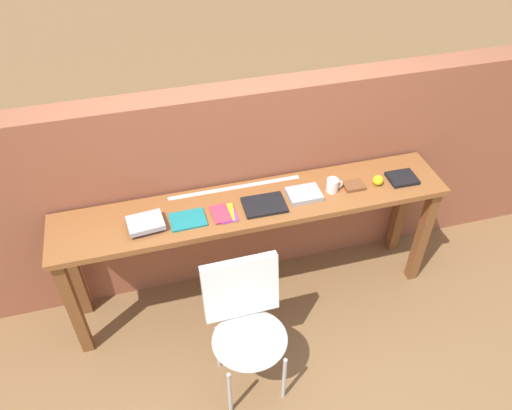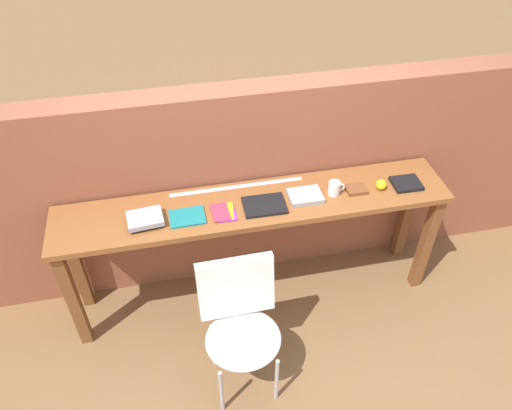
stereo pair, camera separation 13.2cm
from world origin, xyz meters
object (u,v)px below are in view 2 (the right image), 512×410
at_px(chair_white_moulded, 241,321).
at_px(sports_ball_small, 381,185).
at_px(pamphlet_pile_colourful, 223,212).
at_px(magazine_cycling, 187,217).
at_px(leather_journal_brown, 356,189).
at_px(mug, 335,188).
at_px(book_open_centre, 264,205).
at_px(book_stack_leftmost, 145,219).
at_px(book_repair_rightmost, 406,183).

distance_m(chair_white_moulded, sports_ball_small, 1.24).
distance_m(pamphlet_pile_colourful, sports_ball_small, 1.02).
relative_size(magazine_cycling, leather_journal_brown, 1.63).
xyz_separation_m(magazine_cycling, mug, (0.94, 0.03, 0.04)).
bearing_deg(pamphlet_pile_colourful, sports_ball_small, 1.03).
relative_size(pamphlet_pile_colourful, sports_ball_small, 2.58).
distance_m(magazine_cycling, pamphlet_pile_colourful, 0.22).
height_order(leather_journal_brown, sports_ball_small, sports_ball_small).
relative_size(book_open_centre, sports_ball_small, 3.81).
distance_m(book_stack_leftmost, book_repair_rightmost, 1.67).
relative_size(book_open_centre, leather_journal_brown, 2.00).
xyz_separation_m(chair_white_moulded, pamphlet_pile_colourful, (0.00, 0.55, 0.36)).
bearing_deg(mug, book_stack_leftmost, -178.63).
height_order(pamphlet_pile_colourful, sports_ball_small, sports_ball_small).
distance_m(pamphlet_pile_colourful, leather_journal_brown, 0.87).
distance_m(magazine_cycling, book_open_centre, 0.48).
relative_size(chair_white_moulded, mug, 8.10).
relative_size(magazine_cycling, sports_ball_small, 3.10).
xyz_separation_m(book_open_centre, mug, (0.46, 0.03, 0.04)).
relative_size(chair_white_moulded, sports_ball_small, 13.04).
relative_size(chair_white_moulded, leather_journal_brown, 6.86).
distance_m(mug, book_repair_rightmost, 0.49).
bearing_deg(leather_journal_brown, book_stack_leftmost, -177.97).
distance_m(book_open_centre, mug, 0.46).
relative_size(book_stack_leftmost, leather_journal_brown, 1.71).
relative_size(chair_white_moulded, book_open_centre, 3.43).
relative_size(book_open_centre, book_repair_rightmost, 1.42).
relative_size(chair_white_moulded, magazine_cycling, 4.20).
distance_m(magazine_cycling, leather_journal_brown, 1.09).
xyz_separation_m(leather_journal_brown, sports_ball_small, (0.16, -0.01, 0.02)).
relative_size(mug, book_repair_rightmost, 0.60).
xyz_separation_m(pamphlet_pile_colourful, mug, (0.72, 0.04, 0.04)).
distance_m(book_stack_leftmost, pamphlet_pile_colourful, 0.47).
relative_size(chair_white_moulded, book_stack_leftmost, 4.01).
bearing_deg(book_open_centre, book_stack_leftmost, -179.09).
xyz_separation_m(magazine_cycling, pamphlet_pile_colourful, (0.22, -0.00, -0.00)).
relative_size(pamphlet_pile_colourful, leather_journal_brown, 1.36).
xyz_separation_m(pamphlet_pile_colourful, sports_ball_small, (1.02, 0.02, 0.03)).
xyz_separation_m(book_stack_leftmost, leather_journal_brown, (1.33, 0.02, -0.02)).
xyz_separation_m(mug, leather_journal_brown, (0.15, -0.00, -0.03)).
bearing_deg(book_stack_leftmost, book_open_centre, -0.16).
distance_m(magazine_cycling, book_repair_rightmost, 1.42).
bearing_deg(book_repair_rightmost, chair_white_moulded, -153.51).
bearing_deg(pamphlet_pile_colourful, chair_white_moulded, -90.42).
height_order(book_stack_leftmost, pamphlet_pile_colourful, book_stack_leftmost).
distance_m(magazine_cycling, sports_ball_small, 1.24).
bearing_deg(pamphlet_pile_colourful, leather_journal_brown, 2.09).
bearing_deg(mug, book_repair_rightmost, -1.60).
relative_size(pamphlet_pile_colourful, book_repair_rightmost, 0.96).
distance_m(chair_white_moulded, leather_journal_brown, 1.11).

